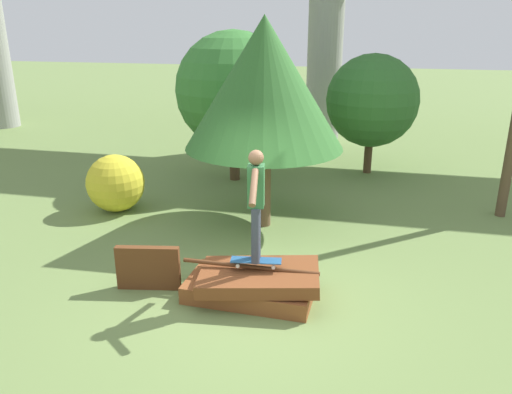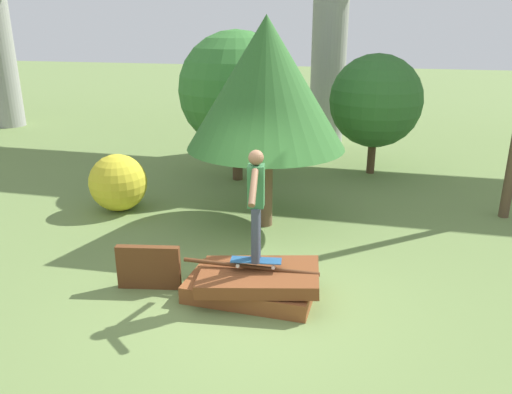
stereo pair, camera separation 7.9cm
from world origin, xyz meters
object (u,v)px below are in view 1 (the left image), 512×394
object	(u,v)px
skater	(256,198)
skateboard	(256,261)
tree_behind_left	(234,90)
bush_yellow_flowering	(116,183)
tree_mid_back	(372,101)
tree_behind_right	(264,84)

from	to	relation	value
skater	skateboard	bearing A→B (deg)	149.30
tree_behind_left	bush_yellow_flowering	size ratio (longest dim) A/B	3.03
skateboard	tree_mid_back	world-z (taller)	tree_mid_back
bush_yellow_flowering	skater	bearing A→B (deg)	-37.56
skateboard	tree_behind_right	distance (m)	3.49
tree_behind_right	bush_yellow_flowering	distance (m)	3.83
tree_behind_right	tree_mid_back	distance (m)	4.65
skateboard	tree_behind_right	xyz separation A→B (m)	(-0.47, 2.71, 2.15)
skateboard	tree_behind_right	bearing A→B (deg)	99.76
tree_behind_right	skater	bearing A→B (deg)	-80.24
tree_behind_left	tree_mid_back	size ratio (longest dim) A/B	1.18
skater	tree_behind_right	bearing A→B (deg)	99.76
skater	tree_behind_right	world-z (taller)	tree_behind_right
tree_behind_left	tree_behind_right	distance (m)	3.13
tree_behind_left	tree_behind_right	xyz separation A→B (m)	(1.34, -2.79, 0.50)
skateboard	tree_behind_left	world-z (taller)	tree_behind_left
tree_behind_left	tree_mid_back	distance (m)	3.55
skater	bush_yellow_flowering	world-z (taller)	skater
skateboard	bush_yellow_flowering	xyz separation A→B (m)	(-3.65, 2.81, 0.02)
skateboard	skater	world-z (taller)	skater
skater	tree_behind_left	bearing A→B (deg)	108.16
skateboard	tree_behind_right	size ratio (longest dim) A/B	0.19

